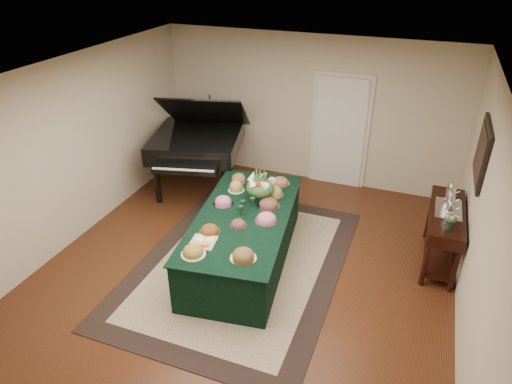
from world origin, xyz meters
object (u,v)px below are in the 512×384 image
at_px(buffet_table, 244,237).
at_px(mahogany_sideboard, 445,223).
at_px(grand_piano, 197,141).
at_px(floral_centerpiece, 260,185).

bearing_deg(buffet_table, mahogany_sideboard, 19.64).
relative_size(buffet_table, grand_piano, 1.34).
xyz_separation_m(floral_centerpiece, grand_piano, (-1.67, 1.27, -0.08)).
bearing_deg(floral_centerpiece, buffet_table, -98.22).
relative_size(buffet_table, mahogany_sideboard, 1.97).
xyz_separation_m(grand_piano, mahogany_sideboard, (4.21, -0.82, -0.26)).
bearing_deg(grand_piano, mahogany_sideboard, -10.96).
height_order(buffet_table, mahogany_sideboard, mahogany_sideboard).
relative_size(buffet_table, floral_centerpiece, 6.56).
distance_m(buffet_table, floral_centerpiece, 0.79).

